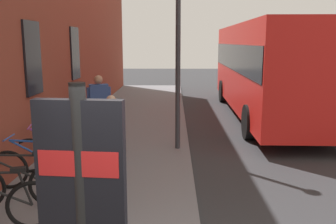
% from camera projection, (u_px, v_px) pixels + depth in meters
% --- Properties ---
extents(ground, '(60.00, 60.00, 0.00)m').
position_uv_depth(ground, '(231.00, 158.00, 8.92)').
color(ground, '#2D2D30').
extents(sidewalk_pavement, '(24.00, 3.50, 0.12)m').
position_uv_depth(sidewalk_pavement, '(128.00, 134.00, 10.91)').
color(sidewalk_pavement, slate).
rests_on(sidewalk_pavement, ground).
extents(bicycle_beside_lamp, '(0.50, 1.75, 0.97)m').
position_uv_depth(bicycle_beside_lamp, '(18.00, 185.00, 5.88)').
color(bicycle_beside_lamp, black).
rests_on(bicycle_beside_lamp, sidewalk_pavement).
extents(bicycle_end_of_row, '(0.48, 1.77, 0.97)m').
position_uv_depth(bicycle_end_of_row, '(38.00, 168.00, 6.67)').
color(bicycle_end_of_row, black).
rests_on(bicycle_end_of_row, sidewalk_pavement).
extents(bicycle_nearest_sign, '(0.55, 1.74, 0.97)m').
position_uv_depth(bicycle_nearest_sign, '(56.00, 153.00, 7.59)').
color(bicycle_nearest_sign, black).
rests_on(bicycle_nearest_sign, sidewalk_pavement).
extents(bicycle_under_window, '(0.48, 1.77, 0.97)m').
position_uv_depth(bicycle_under_window, '(68.00, 142.00, 8.40)').
color(bicycle_under_window, black).
rests_on(bicycle_under_window, sidewalk_pavement).
extents(bicycle_by_door, '(0.48, 1.76, 0.97)m').
position_uv_depth(bicycle_by_door, '(79.00, 133.00, 9.26)').
color(bicycle_by_door, black).
rests_on(bicycle_by_door, sidewalk_pavement).
extents(transit_info_sign, '(0.13, 0.55, 2.40)m').
position_uv_depth(transit_info_sign, '(83.00, 210.00, 2.30)').
color(transit_info_sign, black).
rests_on(transit_info_sign, sidewalk_pavement).
extents(city_bus, '(10.55, 2.80, 3.35)m').
position_uv_depth(city_bus, '(267.00, 65.00, 13.53)').
color(city_bus, red).
rests_on(city_bus, ground).
extents(pedestrian_by_facade, '(0.46, 0.47, 1.53)m').
position_uv_depth(pedestrian_by_facade, '(112.00, 123.00, 7.87)').
color(pedestrian_by_facade, '#723F72').
rests_on(pedestrian_by_facade, sidewalk_pavement).
extents(pedestrian_near_bus, '(0.48, 0.55, 1.70)m').
position_uv_depth(pedestrian_near_bus, '(78.00, 166.00, 4.82)').
color(pedestrian_near_bus, '#334C8C').
rests_on(pedestrian_near_bus, sidewalk_pavement).
extents(pedestrian_crossing_street, '(0.40, 0.63, 1.75)m').
position_uv_depth(pedestrian_crossing_street, '(99.00, 100.00, 10.09)').
color(pedestrian_crossing_street, '#B2A599').
rests_on(pedestrian_crossing_street, sidewalk_pavement).
extents(street_lamp, '(0.28, 0.28, 5.03)m').
position_uv_depth(street_lamp, '(178.00, 26.00, 8.75)').
color(street_lamp, '#333338').
rests_on(street_lamp, sidewalk_pavement).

